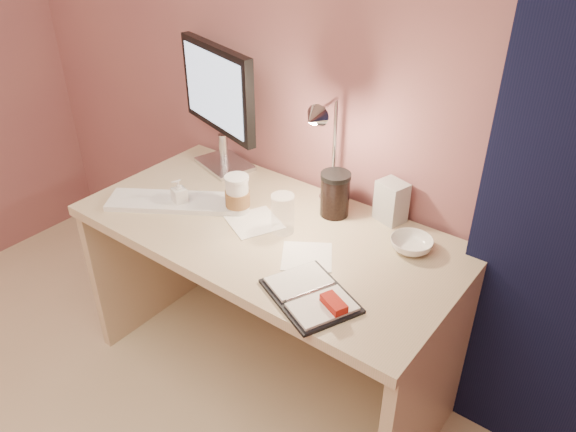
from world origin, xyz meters
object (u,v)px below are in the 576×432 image
Objects in this scene: desk at (281,268)px; clear_cup at (283,214)px; keyboard at (175,202)px; dark_jar at (335,196)px; coffee_cup at (237,196)px; lotion_bottle at (179,193)px; desk_lamp at (314,144)px; product_box at (391,201)px; planner at (312,296)px; monitor at (220,97)px; bowl at (411,245)px.

clear_cup is (0.05, -0.06, 0.30)m from desk.
keyboard is 0.61m from dark_jar.
coffee_cup is 0.98× the size of dark_jar.
desk_lamp is (0.42, 0.28, 0.22)m from lotion_bottle.
product_box reaches higher than dark_jar.
clear_cup is 0.32× the size of desk_lamp.
dark_jar reaches higher than lotion_bottle.
planner is at bearing -38.80° from clear_cup.
dark_jar is at bearing -137.69° from product_box.
product_box reaches higher than lotion_bottle.
product_box is at bearing 26.40° from dark_jar.
clear_cup is at bearing -47.65° from desk.
monitor is 3.64× the size of clear_cup.
keyboard is 3.39× the size of coffee_cup.
coffee_cup is 0.34m from desk_lamp.
product_box reaches higher than coffee_cup.
desk_lamp is at bearing 88.60° from clear_cup.
desk is 9.82× the size of clear_cup.
desk is 9.45× the size of coffee_cup.
lotion_bottle is at bearing -162.08° from bowl.
keyboard is 0.81m from product_box.
planner is at bearing -64.21° from dark_jar.
clear_cup reaches higher than planner.
product_box reaches higher than planner.
coffee_cup is 0.56m from product_box.
desk_lamp reaches higher than clear_cup.
coffee_cup is 0.21m from clear_cup.
keyboard reaches higher than desk.
lotion_bottle is at bearing -148.34° from dark_jar.
clear_cup reaches higher than lotion_bottle.
product_box is at bearing 16.69° from desk_lamp.
product_box is at bearing 139.53° from bowl.
planner is 0.57m from desk_lamp.
keyboard is 3.30× the size of product_box.
dark_jar is (0.29, 0.20, 0.01)m from coffee_cup.
lotion_bottle is (-0.71, 0.14, 0.04)m from planner.
planner is at bearing -106.44° from bowl.
planner is at bearing -43.10° from keyboard.
dark_jar reaches higher than bowl.
monitor is at bearing 163.73° from desk_lamp.
desk_lamp is (0.22, 0.17, 0.21)m from coffee_cup.
coffee_cup reaches higher than planner.
coffee_cup is at bearing -132.33° from product_box.
coffee_cup is at bearing -159.43° from desk.
desk_lamp reaches higher than product_box.
coffee_cup reaches higher than clear_cup.
desk is at bearing 24.09° from lotion_bottle.
monitor reaches higher than dark_jar.
product_box is (-0.15, 0.13, 0.05)m from bowl.
coffee_cup is 0.65m from bowl.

